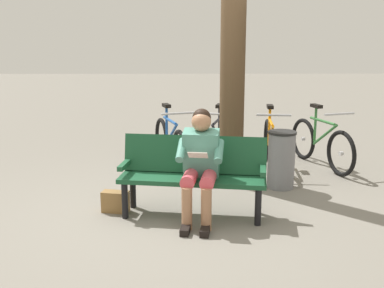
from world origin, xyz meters
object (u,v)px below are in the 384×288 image
(tree_trunk, at_px, (233,61))
(bicycle_purple, at_px, (270,145))
(person_reading, at_px, (200,160))
(bicycle_silver, at_px, (217,144))
(handbag, at_px, (115,202))
(bicycle_red, at_px, (321,144))
(bicycle_green, at_px, (170,143))
(litter_bin, at_px, (281,160))
(bench, at_px, (193,170))

(tree_trunk, bearing_deg, bicycle_purple, -134.84)
(person_reading, relative_size, bicycle_silver, 0.73)
(handbag, height_order, bicycle_red, bicycle_red)
(tree_trunk, bearing_deg, bicycle_green, -42.85)
(tree_trunk, height_order, bicycle_purple, tree_trunk)
(person_reading, height_order, bicycle_green, person_reading)
(bicycle_silver, bearing_deg, litter_bin, 50.98)
(tree_trunk, distance_m, bicycle_silver, 1.48)
(bicycle_purple, bearing_deg, handbag, -44.02)
(litter_bin, relative_size, bicycle_red, 0.46)
(person_reading, relative_size, bicycle_green, 0.74)
(bench, relative_size, handbag, 5.51)
(bench, distance_m, litter_bin, 1.48)
(bicycle_red, xyz_separation_m, bicycle_silver, (1.57, -0.04, 0.00))
(bicycle_purple, bearing_deg, bench, -27.57)
(person_reading, distance_m, bicycle_green, 2.22)
(bench, height_order, person_reading, person_reading)
(handbag, bearing_deg, bicycle_red, -146.87)
(bench, xyz_separation_m, person_reading, (-0.07, 0.18, 0.16))
(bench, height_order, bicycle_red, bicycle_red)
(bicycle_red, distance_m, bicycle_silver, 1.57)
(bench, relative_size, bicycle_silver, 1.01)
(tree_trunk, relative_size, bicycle_red, 2.01)
(litter_bin, height_order, bicycle_red, bicycle_red)
(handbag, xyz_separation_m, litter_bin, (-2.04, -0.86, 0.26))
(bench, relative_size, person_reading, 1.38)
(bicycle_purple, bearing_deg, person_reading, -23.74)
(handbag, height_order, bicycle_silver, bicycle_silver)
(bicycle_red, height_order, bicycle_purple, same)
(bicycle_purple, bearing_deg, bicycle_green, -90.52)
(bench, distance_m, bicycle_silver, 1.99)
(bicycle_silver, bearing_deg, bicycle_green, -78.98)
(person_reading, relative_size, litter_bin, 1.59)
(bicycle_green, bearing_deg, bench, -8.30)
(bench, relative_size, bicycle_purple, 0.99)
(bench, distance_m, bicycle_green, 2.02)
(bicycle_red, bearing_deg, bicycle_green, -109.09)
(person_reading, bearing_deg, tree_trunk, -99.89)
(handbag, bearing_deg, bicycle_purple, -138.97)
(bench, distance_m, handbag, 0.97)
(tree_trunk, bearing_deg, bicycle_silver, -79.35)
(tree_trunk, distance_m, bicycle_purple, 1.56)
(bicycle_silver, bearing_deg, bench, 2.98)
(handbag, relative_size, bicycle_green, 0.19)
(bench, bearing_deg, litter_bin, -133.19)
(person_reading, bearing_deg, handbag, -4.89)
(person_reading, xyz_separation_m, bicycle_green, (0.39, -2.17, -0.31))
(bicycle_silver, bearing_deg, bicycle_red, 102.95)
(bench, bearing_deg, bicycle_purple, -113.84)
(bicycle_red, bearing_deg, person_reading, -59.34)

